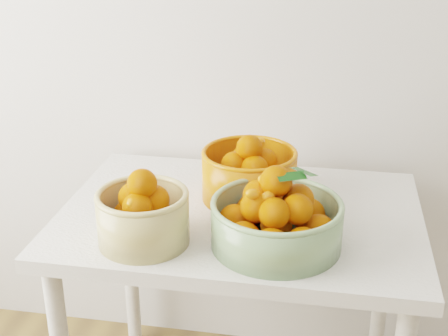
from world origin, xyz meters
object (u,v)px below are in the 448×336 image
(table, at_px, (240,241))
(bowl_orange, at_px, (249,173))
(bowl_cream, at_px, (143,215))
(bowl_green, at_px, (276,219))

(table, bearing_deg, bowl_orange, 82.98)
(bowl_cream, bearing_deg, bowl_green, 7.39)
(table, distance_m, bowl_cream, 0.35)
(table, xyz_separation_m, bowl_orange, (0.01, 0.09, 0.17))
(table, height_order, bowl_cream, bowl_cream)
(bowl_cream, relative_size, bowl_green, 0.77)
(bowl_cream, height_order, bowl_green, bowl_green)
(bowl_cream, bearing_deg, table, 44.15)
(bowl_cream, distance_m, bowl_orange, 0.37)
(bowl_green, bearing_deg, bowl_orange, 112.17)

